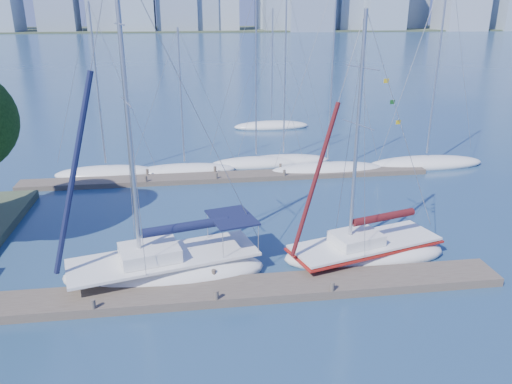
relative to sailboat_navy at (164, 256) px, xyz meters
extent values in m
plane|color=navy|center=(2.23, -1.98, -1.10)|extent=(700.00, 700.00, 0.00)
cube|color=#4D4239|center=(2.23, -1.98, -0.90)|extent=(26.00, 2.00, 0.40)
cube|color=#4D4239|center=(4.23, 14.02, -0.92)|extent=(30.00, 1.80, 0.36)
cube|color=#38472D|center=(2.23, 318.02, -1.10)|extent=(800.00, 100.00, 1.50)
ellipsoid|color=white|center=(0.00, 0.00, -0.82)|extent=(9.78, 5.24, 1.63)
cube|color=white|center=(0.00, 0.00, -0.06)|extent=(9.06, 4.84, 0.13)
cube|color=white|center=(-0.63, -0.16, 0.32)|extent=(3.02, 2.56, 0.60)
cylinder|color=silver|center=(-1.05, -0.27, 6.54)|extent=(0.20, 0.20, 13.10)
cylinder|color=silver|center=(1.09, 0.27, 1.19)|extent=(4.31, 1.19, 0.11)
cylinder|color=#0F1234|center=(1.09, 0.27, 1.30)|extent=(4.04, 1.42, 0.44)
cube|color=#0F1234|center=(3.25, 0.82, 1.41)|extent=(2.54, 3.00, 0.09)
ellipsoid|color=white|center=(9.89, 0.48, -0.86)|extent=(8.66, 4.87, 1.45)
cube|color=white|center=(9.89, 0.48, -0.18)|extent=(8.02, 4.49, 0.12)
cube|color=white|center=(9.34, 0.32, 0.16)|extent=(2.71, 2.32, 0.53)
cylinder|color=silver|center=(8.97, 0.22, 5.33)|extent=(0.17, 0.17, 10.92)
cylinder|color=silver|center=(10.84, 0.76, 0.93)|extent=(3.78, 1.17, 0.10)
cylinder|color=#450E12|center=(10.84, 0.76, 1.02)|extent=(3.56, 1.36, 0.39)
cube|color=maroon|center=(9.89, 0.48, -0.35)|extent=(8.22, 4.64, 0.10)
ellipsoid|color=white|center=(-4.88, 15.98, -0.89)|extent=(7.99, 4.17, 1.16)
cylinder|color=silver|center=(-4.88, 15.98, 5.62)|extent=(0.13, 0.13, 11.33)
ellipsoid|color=white|center=(0.97, 15.98, -0.91)|extent=(8.04, 3.36, 1.04)
cylinder|color=silver|center=(0.97, 15.98, 4.72)|extent=(0.11, 0.11, 9.74)
ellipsoid|color=white|center=(6.65, 17.03, -0.90)|extent=(7.61, 3.22, 1.10)
cylinder|color=silver|center=(6.65, 17.03, 6.08)|extent=(0.12, 0.12, 12.36)
ellipsoid|color=white|center=(8.97, 17.46, -0.91)|extent=(7.75, 2.82, 1.04)
cylinder|color=silver|center=(8.97, 17.46, 6.15)|extent=(0.11, 0.11, 12.60)
ellipsoid|color=white|center=(11.86, 14.53, -0.88)|extent=(9.23, 4.53, 1.19)
cylinder|color=silver|center=(11.86, 14.53, 6.55)|extent=(0.13, 0.13, 13.14)
ellipsoid|color=white|center=(20.11, 15.04, -0.87)|extent=(9.82, 5.12, 1.25)
cylinder|color=silver|center=(20.11, 15.04, 7.24)|extent=(0.14, 0.14, 14.41)
ellipsoid|color=white|center=(10.14, 30.37, -0.89)|extent=(8.28, 4.56, 1.15)
cylinder|color=silver|center=(10.14, 30.37, 5.42)|extent=(0.13, 0.13, 10.94)
camera|label=1|loc=(1.41, -21.06, 10.72)|focal=35.00mm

